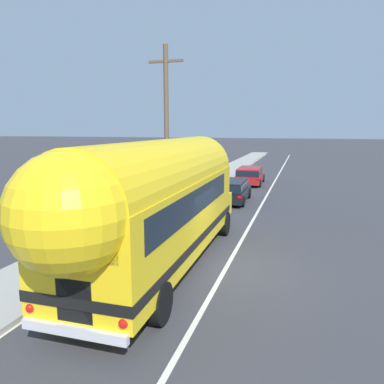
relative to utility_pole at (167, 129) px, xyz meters
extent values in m
plane|color=#38383D|center=(4.51, -6.61, -4.42)|extent=(300.00, 300.00, 0.00)
cube|color=silver|center=(4.51, 5.39, -4.42)|extent=(0.14, 80.00, 0.01)
cube|color=silver|center=(0.61, 5.39, -4.42)|extent=(0.12, 80.00, 0.01)
cube|color=#9E9B93|center=(-0.74, 3.39, -4.35)|extent=(2.70, 90.00, 0.15)
cylinder|color=brown|center=(0.00, 0.00, -0.17)|extent=(0.24, 0.24, 8.50)
cube|color=brown|center=(0.00, 0.00, 3.28)|extent=(1.80, 0.12, 0.12)
cube|color=yellow|center=(2.57, -7.24, -2.67)|extent=(2.56, 9.43, 2.30)
cylinder|color=yellow|center=(2.57, -7.24, -1.52)|extent=(2.51, 9.33, 2.45)
sphere|color=yellow|center=(2.60, -11.89, -1.52)|extent=(2.40, 2.40, 2.40)
cube|color=yellow|center=(2.53, -1.88, -3.35)|extent=(2.27, 1.32, 0.95)
cube|color=black|center=(2.57, -7.24, -3.32)|extent=(2.60, 9.47, 0.24)
cube|color=black|center=(2.57, -7.54, -2.07)|extent=(2.58, 7.63, 0.76)
cube|color=black|center=(2.60, -11.90, -2.02)|extent=(2.00, 0.09, 0.84)
cube|color=black|center=(2.60, -11.91, -3.27)|extent=(0.80, 0.07, 0.90)
cube|color=silver|center=(2.60, -12.00, -3.87)|extent=(2.34, 0.16, 0.20)
sphere|color=red|center=(1.55, -11.93, -3.57)|extent=(0.20, 0.20, 0.20)
sphere|color=red|center=(3.65, -11.91, -3.57)|extent=(0.20, 0.20, 0.20)
cube|color=black|center=(2.53, -2.48, -2.02)|extent=(2.14, 0.11, 0.96)
cube|color=silver|center=(2.52, -1.19, -3.47)|extent=(0.90, 0.11, 0.56)
cylinder|color=black|center=(1.37, -2.94, -3.92)|extent=(0.27, 1.00, 1.00)
cylinder|color=black|center=(3.71, -2.92, -3.92)|extent=(0.27, 1.00, 1.00)
cylinder|color=black|center=(1.42, -10.35, -3.92)|extent=(0.27, 1.00, 1.00)
cylinder|color=black|center=(3.76, -10.33, -3.92)|extent=(0.27, 1.00, 1.00)
cube|color=black|center=(2.68, 4.16, -3.90)|extent=(1.81, 4.22, 0.60)
cube|color=black|center=(2.68, 3.68, -3.33)|extent=(1.59, 2.97, 0.55)
cube|color=black|center=(2.68, 3.68, -3.36)|extent=(1.65, 3.01, 0.43)
cube|color=red|center=(1.95, 2.04, -3.72)|extent=(0.20, 0.04, 0.14)
cube|color=red|center=(3.46, 2.06, -3.72)|extent=(0.20, 0.04, 0.14)
cylinder|color=black|center=(1.82, 5.54, -4.10)|extent=(0.21, 0.64, 0.64)
cylinder|color=black|center=(3.49, 5.57, -4.10)|extent=(0.21, 0.64, 0.64)
cylinder|color=black|center=(1.86, 2.74, -4.10)|extent=(0.21, 0.64, 0.64)
cylinder|color=black|center=(3.53, 2.77, -4.10)|extent=(0.21, 0.64, 0.64)
cube|color=#A5191E|center=(2.70, 11.68, -3.90)|extent=(1.98, 4.51, 0.60)
cube|color=#A5191E|center=(2.71, 11.20, -3.33)|extent=(1.76, 3.26, 0.55)
cube|color=black|center=(2.71, 11.20, -3.36)|extent=(1.82, 3.30, 0.43)
cube|color=red|center=(1.93, 9.41, -3.72)|extent=(0.20, 0.04, 0.14)
cube|color=red|center=(3.58, 9.45, -3.72)|extent=(0.20, 0.04, 0.14)
cylinder|color=black|center=(1.77, 13.19, -4.10)|extent=(0.21, 0.64, 0.64)
cylinder|color=black|center=(3.58, 13.23, -4.10)|extent=(0.21, 0.64, 0.64)
cylinder|color=black|center=(1.83, 10.12, -4.10)|extent=(0.21, 0.64, 0.64)
cylinder|color=black|center=(3.64, 10.16, -4.10)|extent=(0.21, 0.64, 0.64)
camera|label=1|loc=(6.72, -17.58, 0.05)|focal=34.14mm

